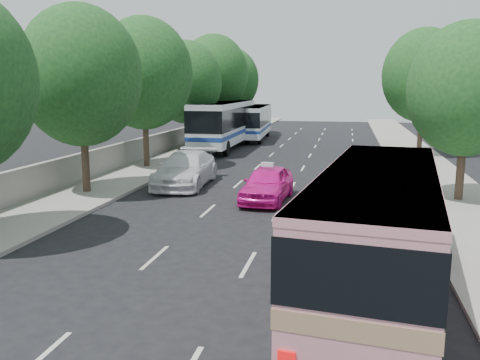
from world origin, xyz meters
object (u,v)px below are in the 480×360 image
(tour_coach_front, at_px, (224,121))
(tour_coach_rear, at_px, (254,120))
(pink_taxi, at_px, (267,184))
(white_pickup, at_px, (186,169))
(pink_bus, at_px, (378,220))

(tour_coach_front, xyz_separation_m, tour_coach_rear, (1.11, 7.57, -0.36))
(tour_coach_front, relative_size, tour_coach_rear, 1.17)
(pink_taxi, xyz_separation_m, white_pickup, (-4.74, 2.70, 0.08))
(white_pickup, relative_size, tour_coach_front, 0.47)
(pink_bus, xyz_separation_m, white_pickup, (-9.00, 12.78, -1.12))
(pink_bus, distance_m, pink_taxi, 11.02)
(pink_bus, bearing_deg, tour_coach_rear, 111.89)
(pink_taxi, distance_m, tour_coach_front, 19.71)
(pink_taxi, distance_m, white_pickup, 5.45)
(white_pickup, distance_m, tour_coach_rear, 23.45)
(pink_bus, bearing_deg, white_pickup, 132.05)
(tour_coach_front, bearing_deg, tour_coach_rear, 81.31)
(white_pickup, distance_m, tour_coach_front, 16.01)
(pink_bus, height_order, tour_coach_rear, tour_coach_rear)
(pink_bus, height_order, pink_taxi, pink_bus)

